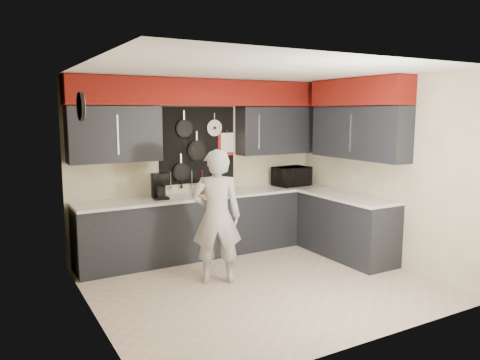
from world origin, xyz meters
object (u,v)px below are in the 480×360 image
knife_block (204,187)px  coffee_maker (160,185)px  utensil_crock (218,188)px  person (217,217)px  microwave (292,176)px

knife_block → coffee_maker: (-0.69, -0.03, 0.09)m
utensil_crock → person: (-0.59, -1.10, -0.16)m
microwave → coffee_maker: (-2.27, -0.02, 0.03)m
utensil_crock → coffee_maker: coffee_maker is taller
microwave → utensil_crock: size_ratio=3.76×
person → microwave: bearing=-126.0°
knife_block → coffee_maker: size_ratio=0.55×
microwave → knife_block: (-1.59, 0.01, -0.06)m
utensil_crock → person: 1.26m
knife_block → utensil_crock: (0.24, -0.02, -0.02)m
microwave → knife_block: microwave is taller
utensil_crock → person: size_ratio=0.09×
knife_block → utensil_crock: size_ratio=1.30×
knife_block → coffee_maker: 0.69m
microwave → utensil_crock: 1.35m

